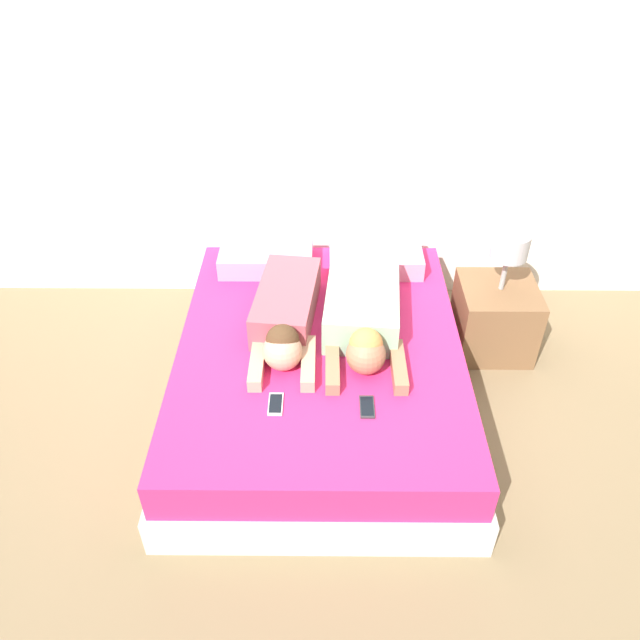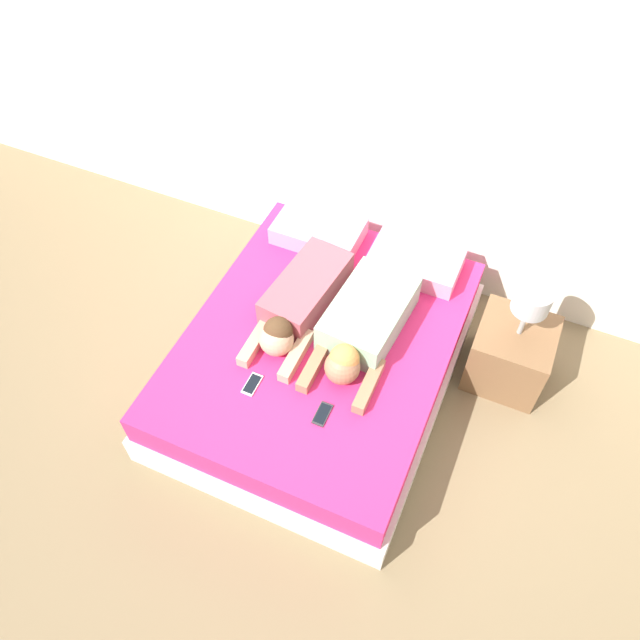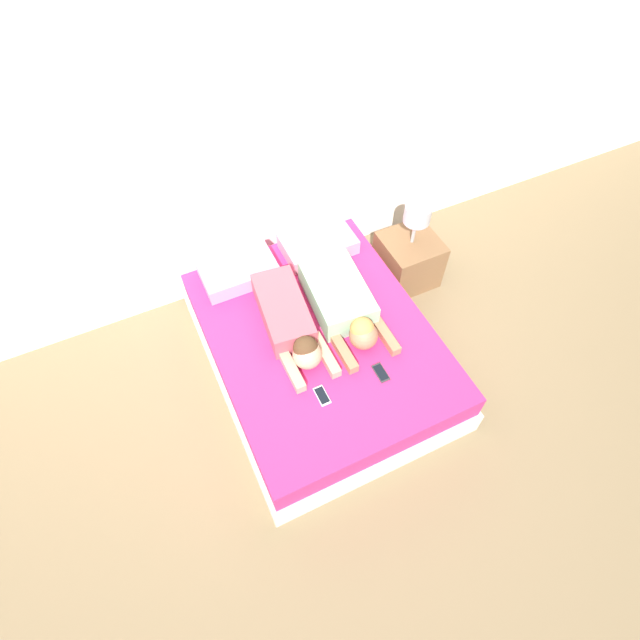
# 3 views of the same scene
# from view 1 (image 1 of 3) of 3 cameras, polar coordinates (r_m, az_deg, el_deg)

# --- Properties ---
(ground_plane) EXTENTS (12.00, 12.00, 0.00)m
(ground_plane) POSITION_cam_1_polar(r_m,az_deg,el_deg) (3.67, 0.00, -7.31)
(ground_plane) COLOR #7F6B4C
(wall_back) EXTENTS (12.00, 0.06, 2.60)m
(wall_back) POSITION_cam_1_polar(r_m,az_deg,el_deg) (3.94, 0.13, 18.69)
(wall_back) COLOR white
(wall_back) RESTS_ON ground_plane
(bed) EXTENTS (1.58, 1.99, 0.44)m
(bed) POSITION_cam_1_polar(r_m,az_deg,el_deg) (3.52, 0.00, -4.82)
(bed) COLOR beige
(bed) RESTS_ON ground_plane
(pillow_head_left) EXTENTS (0.57, 0.37, 0.13)m
(pillow_head_left) POSITION_cam_1_polar(r_m,az_deg,el_deg) (3.95, -4.91, 5.80)
(pillow_head_left) COLOR pink
(pillow_head_left) RESTS_ON bed
(pillow_head_right) EXTENTS (0.57, 0.37, 0.13)m
(pillow_head_right) POSITION_cam_1_polar(r_m,az_deg,el_deg) (3.95, 5.08, 5.76)
(pillow_head_right) COLOR pink
(pillow_head_right) RESTS_ON bed
(person_left) EXTENTS (0.38, 0.95, 0.23)m
(person_left) POSITION_cam_1_polar(r_m,az_deg,el_deg) (3.39, -3.17, 0.40)
(person_left) COLOR #B24C59
(person_left) RESTS_ON bed
(person_right) EXTENTS (0.45, 0.93, 0.23)m
(person_right) POSITION_cam_1_polar(r_m,az_deg,el_deg) (3.38, 3.95, 0.34)
(person_right) COLOR #8CBF99
(person_right) RESTS_ON bed
(cell_phone_left) EXTENTS (0.07, 0.15, 0.01)m
(cell_phone_left) POSITION_cam_1_polar(r_m,az_deg,el_deg) (3.03, -4.08, -7.67)
(cell_phone_left) COLOR silver
(cell_phone_left) RESTS_ON bed
(cell_phone_right) EXTENTS (0.07, 0.15, 0.01)m
(cell_phone_right) POSITION_cam_1_polar(r_m,az_deg,el_deg) (3.01, 4.32, -7.92)
(cell_phone_right) COLOR #2D2D33
(cell_phone_right) RESTS_ON bed
(nightstand) EXTENTS (0.46, 0.46, 0.83)m
(nightstand) POSITION_cam_1_polar(r_m,az_deg,el_deg) (4.01, 15.74, 0.59)
(nightstand) COLOR brown
(nightstand) RESTS_ON ground_plane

